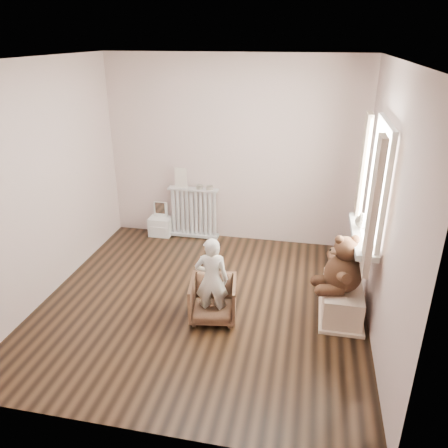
% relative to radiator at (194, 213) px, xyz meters
% --- Properties ---
extents(floor, '(3.60, 3.60, 0.01)m').
position_rel_radiator_xyz_m(floor, '(0.56, -1.68, -0.39)').
color(floor, black).
rests_on(floor, ground).
extents(ceiling, '(3.60, 3.60, 0.01)m').
position_rel_radiator_xyz_m(ceiling, '(0.56, -1.68, 2.21)').
color(ceiling, white).
rests_on(ceiling, ground).
extents(back_wall, '(3.60, 0.02, 2.60)m').
position_rel_radiator_xyz_m(back_wall, '(0.56, 0.12, 0.91)').
color(back_wall, beige).
rests_on(back_wall, ground).
extents(front_wall, '(3.60, 0.02, 2.60)m').
position_rel_radiator_xyz_m(front_wall, '(0.56, -3.48, 0.91)').
color(front_wall, beige).
rests_on(front_wall, ground).
extents(left_wall, '(0.02, 3.60, 2.60)m').
position_rel_radiator_xyz_m(left_wall, '(-1.24, -1.68, 0.91)').
color(left_wall, beige).
rests_on(left_wall, ground).
extents(right_wall, '(0.02, 3.60, 2.60)m').
position_rel_radiator_xyz_m(right_wall, '(2.36, -1.68, 0.91)').
color(right_wall, beige).
rests_on(right_wall, ground).
extents(window, '(0.03, 0.90, 1.10)m').
position_rel_radiator_xyz_m(window, '(2.32, -1.38, 1.06)').
color(window, white).
rests_on(window, right_wall).
extents(window_sill, '(0.22, 1.10, 0.06)m').
position_rel_radiator_xyz_m(window_sill, '(2.23, -1.38, 0.48)').
color(window_sill, silver).
rests_on(window_sill, right_wall).
extents(curtain_left, '(0.06, 0.26, 1.30)m').
position_rel_radiator_xyz_m(curtain_left, '(2.21, -1.95, 1.00)').
color(curtain_left, tan).
rests_on(curtain_left, right_wall).
extents(curtain_right, '(0.06, 0.26, 1.30)m').
position_rel_radiator_xyz_m(curtain_right, '(2.21, -0.81, 1.00)').
color(curtain_right, tan).
rests_on(curtain_right, right_wall).
extents(radiator, '(0.73, 0.14, 0.77)m').
position_rel_radiator_xyz_m(radiator, '(0.00, 0.00, 0.00)').
color(radiator, silver).
rests_on(radiator, floor).
extents(paper_doll, '(0.18, 0.02, 0.29)m').
position_rel_radiator_xyz_m(paper_doll, '(-0.17, 0.00, 0.53)').
color(paper_doll, beige).
rests_on(paper_doll, radiator).
extents(tin_a, '(0.09, 0.09, 0.06)m').
position_rel_radiator_xyz_m(tin_a, '(0.10, 0.00, 0.41)').
color(tin_a, '#A59E8C').
rests_on(tin_a, radiator).
extents(tin_b, '(0.10, 0.10, 0.05)m').
position_rel_radiator_xyz_m(tin_b, '(0.25, 0.00, 0.41)').
color(tin_b, '#A59E8C').
rests_on(tin_b, radiator).
extents(toy_vanity, '(0.33, 0.23, 0.51)m').
position_rel_radiator_xyz_m(toy_vanity, '(-0.52, -0.03, -0.11)').
color(toy_vanity, silver).
rests_on(toy_vanity, floor).
extents(armchair, '(0.55, 0.56, 0.45)m').
position_rel_radiator_xyz_m(armchair, '(0.73, -1.92, -0.16)').
color(armchair, brown).
rests_on(armchair, floor).
extents(child, '(0.37, 0.27, 0.95)m').
position_rel_radiator_xyz_m(child, '(0.73, -1.97, 0.10)').
color(child, white).
rests_on(child, armchair).
extents(toy_bench, '(0.40, 0.75, 0.35)m').
position_rel_radiator_xyz_m(toy_bench, '(2.08, -1.58, -0.19)').
color(toy_bench, beige).
rests_on(toy_bench, floor).
extents(teddy_bear, '(0.58, 0.50, 0.62)m').
position_rel_radiator_xyz_m(teddy_bear, '(2.05, -1.67, 0.28)').
color(teddy_bear, '#321D11').
rests_on(teddy_bear, toy_bench).
extents(plush_cat, '(0.20, 0.27, 0.20)m').
position_rel_radiator_xyz_m(plush_cat, '(2.22, -1.26, 0.61)').
color(plush_cat, slate).
rests_on(plush_cat, window_sill).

